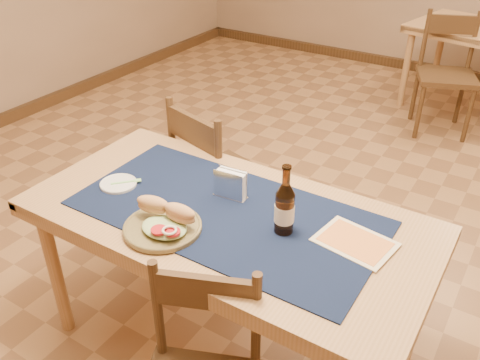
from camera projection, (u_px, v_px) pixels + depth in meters
The scene contains 12 objects.
room at pixel (325, 2), 2.22m from camera, with size 6.04×7.04×2.84m.
main_table at pixel (227, 230), 2.02m from camera, with size 1.60×0.80×0.75m.
placemat at pixel (226, 213), 1.98m from camera, with size 1.20×0.60×0.01m, color black.
baseboard at pixel (305, 245), 2.92m from camera, with size 6.00×7.00×0.10m.
chair_main_far at pixel (219, 178), 2.71m from camera, with size 0.53×0.53×0.94m.
chair_back_near at pixel (446, 72), 4.11m from camera, with size 0.57×0.57×0.95m.
sandwich_plate at pixel (164, 223), 1.86m from camera, with size 0.29×0.29×0.11m.
side_plate at pixel (118, 183), 2.14m from camera, with size 0.15×0.15×0.01m.
fork at pixel (129, 182), 2.14m from camera, with size 0.10×0.10×0.00m.
beer_bottle at pixel (285, 208), 1.82m from camera, with size 0.07×0.07×0.28m.
napkin_holder at pixel (230, 185), 2.04m from camera, with size 0.14×0.06×0.12m.
menu_card at pixel (355, 242), 1.81m from camera, with size 0.29×0.23×0.01m.
Camera 1 is at (0.91, -2.14, 1.89)m, focal length 38.00 mm.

